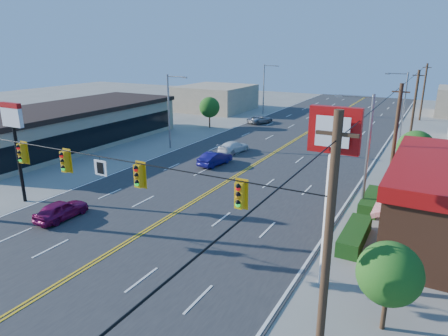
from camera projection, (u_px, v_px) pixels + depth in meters
The scene contains 21 objects.
ground at pixel (93, 264), 20.87m from camera, with size 160.00×160.00×0.00m, color gray.
road at pixel (253, 166), 37.63m from camera, with size 20.00×120.00×0.06m, color #2D2D30.
signal_span at pixel (82, 175), 19.48m from camera, with size 24.32×0.34×9.00m.
kfc_pylon at pixel (332, 163), 17.40m from camera, with size 2.20×0.36×8.50m.
strip_mall at pixel (70, 125), 45.36m from camera, with size 10.40×26.40×4.40m.
pizza_hut_sign at pixel (14, 132), 27.72m from camera, with size 1.90×0.30×6.85m.
streetlight_se at pixel (365, 147), 26.34m from camera, with size 2.55×0.25×8.00m.
streetlight_ne at pixel (402, 103), 46.47m from camera, with size 2.55×0.25×8.00m.
streetlight_sw at pixel (170, 107), 42.92m from camera, with size 2.55×0.25×8.00m.
streetlight_nw at pixel (265, 86), 64.73m from camera, with size 2.55×0.25×8.00m.
utility_pole_near at pixel (394, 142), 29.14m from camera, with size 0.28×0.28×8.40m, color #47301E.
utility_pole_mid at pixel (414, 109), 44.24m from camera, with size 0.28×0.28×8.40m, color #47301E.
utility_pole_far at pixel (423, 92), 59.34m from camera, with size 0.28×0.28×8.40m, color #47301E.
tree_kfc_rear at pixel (416, 149), 32.28m from camera, with size 2.94×2.94×4.41m.
tree_kfc_front at pixel (389, 274), 15.40m from camera, with size 2.52×2.52×3.78m.
tree_west at pixel (209, 107), 54.50m from camera, with size 2.80×2.80×4.20m.
bld_west_far at pixel (216, 98), 69.65m from camera, with size 11.00×12.00×4.20m, color tan.
car_magenta at pixel (61, 211), 26.03m from camera, with size 1.47×3.66×1.25m, color #7F0E49.
car_blue at pixel (215, 159), 37.70m from camera, with size 1.36×3.89×1.28m, color #130F5C.
car_white at pixel (233, 147), 42.18m from camera, with size 1.64×4.05×1.17m, color white.
car_silver at pixel (260, 120), 57.85m from camera, with size 1.88×4.07×1.13m, color #939398.
Camera 1 is at (14.85, -12.92, 10.98)m, focal length 32.00 mm.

